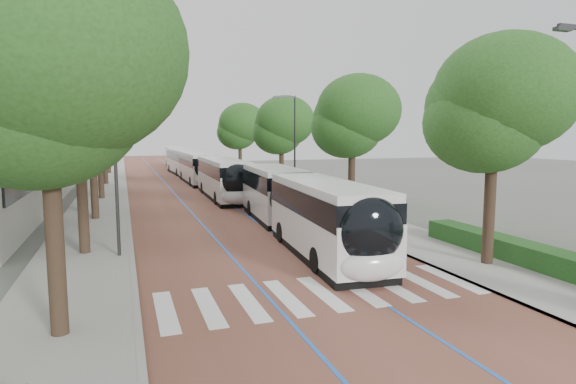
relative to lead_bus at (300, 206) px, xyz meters
The scene contains 19 objects.
ground 9.70m from the lead_bus, 105.00° to the right, with size 160.00×160.00×0.00m, color #51544C.
road 30.91m from the lead_bus, 94.60° to the left, with size 11.00×140.00×0.02m, color brown.
sidewalk_left 32.38m from the lead_bus, 107.96° to the left, with size 4.00×140.00×0.12m, color gray.
sidewalk_right 31.21m from the lead_bus, 80.72° to the left, with size 4.00×140.00×0.12m, color gray.
kerb_left 31.84m from the lead_bus, 104.71° to the left, with size 0.20×140.00×0.14m, color gray.
kerb_right 30.96m from the lead_bus, 84.20° to the left, with size 0.20×140.00×0.14m, color gray.
zebra_crossing 8.69m from the lead_bus, 105.44° to the right, with size 10.55×3.60×0.01m.
lane_line_left 31.07m from the lead_bus, 97.54° to the left, with size 0.12×126.00×0.01m, color blue.
lane_line_right 30.82m from the lead_bus, 91.63° to the left, with size 0.12×126.00×0.01m, color blue.
hedge 11.42m from the lead_bus, 54.35° to the right, with size 1.20×14.00×0.80m, color #183F16.
streetlight_far 13.79m from the lead_bus, 72.01° to the left, with size 1.82×0.20×8.00m.
lamp_post_left 9.01m from the lead_bus, behind, with size 0.14×0.14×8.00m, color #2E2E30.
trees_left 20.02m from the lead_bus, 121.01° to the left, with size 6.40×61.31×9.67m.
trees_right 15.49m from the lead_bus, 69.43° to the left, with size 5.73×47.57×8.42m.
lead_bus is the anchor object (origin of this frame).
bus_queued_0 15.94m from the lead_bus, 92.18° to the left, with size 2.79×12.45×3.20m.
bus_queued_1 29.42m from the lead_bus, 91.42° to the left, with size 2.58×12.41×3.20m.
bus_queued_2 42.10m from the lead_bus, 91.11° to the left, with size 2.95×12.48×3.20m.
bus_queued_3 54.92m from the lead_bus, 90.44° to the left, with size 3.08×12.50×3.20m.
Camera 1 is at (-5.83, -13.02, 5.18)m, focal length 30.00 mm.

